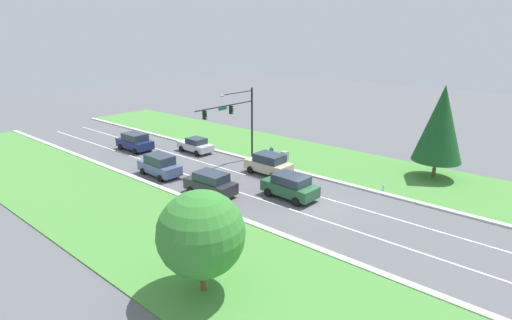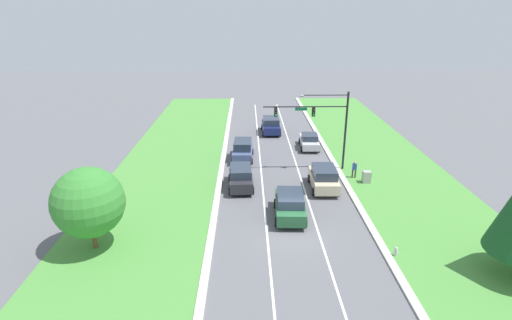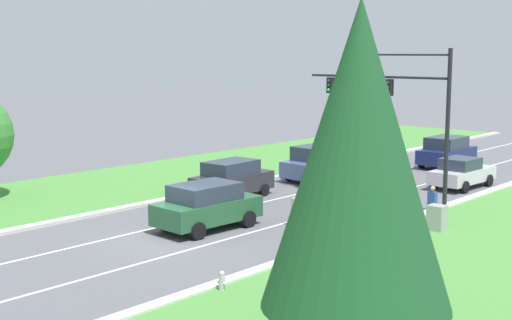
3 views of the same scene
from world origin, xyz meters
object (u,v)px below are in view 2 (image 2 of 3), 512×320
object	(u,v)px
champagne_suv	(324,178)
utility_cabinet	(366,177)
navy_suv	(271,125)
slate_blue_suv	(243,150)
charcoal_suv	(241,177)
pedestrian	(354,169)
oak_near_left_tree	(88,202)
silver_sedan	(309,141)
fire_hydrant	(396,252)
traffic_signal_mast	(322,119)
forest_suv	(290,205)

from	to	relation	value
champagne_suv	utility_cabinet	distance (m)	4.23
navy_suv	slate_blue_suv	size ratio (longest dim) A/B	0.98
slate_blue_suv	charcoal_suv	bearing A→B (deg)	-88.73
pedestrian	oak_near_left_tree	xyz separation A→B (m)	(-19.74, -11.09, 2.38)
silver_sedan	pedestrian	xyz separation A→B (m)	(2.85, -8.69, 0.09)
champagne_suv	slate_blue_suv	distance (m)	10.34
champagne_suv	silver_sedan	xyz separation A→B (m)	(0.37, 10.93, -0.18)
silver_sedan	champagne_suv	bearing A→B (deg)	-89.65
silver_sedan	fire_hydrant	distance (m)	21.34
utility_cabinet	traffic_signal_mast	bearing A→B (deg)	137.62
oak_near_left_tree	utility_cabinet	bearing A→B (deg)	25.83
fire_hydrant	oak_near_left_tree	xyz separation A→B (m)	(-19.21, 1.42, 2.97)
charcoal_suv	navy_suv	size ratio (longest dim) A/B	1.00
utility_cabinet	oak_near_left_tree	bearing A→B (deg)	-154.17
slate_blue_suv	oak_near_left_tree	distance (m)	19.10
traffic_signal_mast	pedestrian	bearing A→B (deg)	-38.02
silver_sedan	charcoal_suv	bearing A→B (deg)	-123.46
traffic_signal_mast	silver_sedan	bearing A→B (deg)	90.25
forest_suv	charcoal_suv	distance (m)	6.60
pedestrian	oak_near_left_tree	distance (m)	22.77
fire_hydrant	slate_blue_suv	bearing A→B (deg)	118.61
forest_suv	navy_suv	world-z (taller)	navy_suv
fire_hydrant	pedestrian	bearing A→B (deg)	87.56
pedestrian	fire_hydrant	distance (m)	12.54
forest_suv	navy_suv	xyz separation A→B (m)	(-0.14, 21.87, -0.00)
slate_blue_suv	forest_suv	bearing A→B (deg)	-71.70
charcoal_suv	pedestrian	size ratio (longest dim) A/B	2.73
traffic_signal_mast	forest_suv	xyz separation A→B (m)	(-3.84, -9.41, -4.07)
champagne_suv	pedestrian	world-z (taller)	champagne_suv
slate_blue_suv	fire_hydrant	size ratio (longest dim) A/B	6.74
silver_sedan	fire_hydrant	world-z (taller)	silver_sedan
pedestrian	fire_hydrant	xyz separation A→B (m)	(-0.53, -12.51, -0.59)
forest_suv	oak_near_left_tree	world-z (taller)	oak_near_left_tree
navy_suv	fire_hydrant	size ratio (longest dim) A/B	6.62
forest_suv	traffic_signal_mast	bearing A→B (deg)	70.29
traffic_signal_mast	oak_near_left_tree	size ratio (longest dim) A/B	1.41
pedestrian	fire_hydrant	size ratio (longest dim) A/B	2.41
fire_hydrant	silver_sedan	bearing A→B (deg)	96.23
traffic_signal_mast	forest_suv	size ratio (longest dim) A/B	1.67
navy_suv	silver_sedan	xyz separation A→B (m)	(3.95, -5.97, -0.18)
slate_blue_suv	pedestrian	bearing A→B (deg)	-25.22
champagne_suv	silver_sedan	world-z (taller)	champagne_suv
traffic_signal_mast	navy_suv	world-z (taller)	traffic_signal_mast
forest_suv	utility_cabinet	size ratio (longest dim) A/B	4.15
forest_suv	silver_sedan	world-z (taller)	forest_suv
traffic_signal_mast	slate_blue_suv	bearing A→B (deg)	157.20
traffic_signal_mast	oak_near_left_tree	distance (m)	21.60
navy_suv	fire_hydrant	xyz separation A→B (m)	(6.26, -27.18, -0.68)
traffic_signal_mast	fire_hydrant	size ratio (longest dim) A/B	11.25
slate_blue_suv	utility_cabinet	xyz separation A→B (m)	(11.10, -6.47, -0.46)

